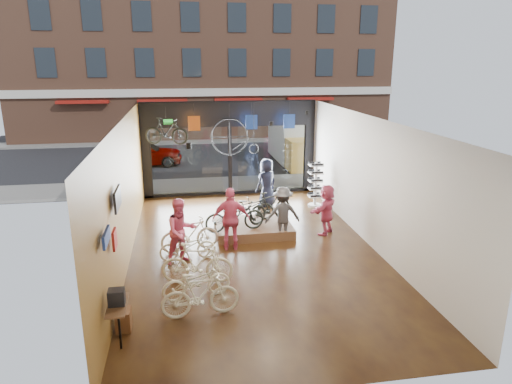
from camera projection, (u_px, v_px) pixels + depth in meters
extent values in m
cube|color=black|center=(253.00, 251.00, 13.34)|extent=(7.00, 12.00, 0.04)
cube|color=black|center=(253.00, 119.00, 12.28)|extent=(7.00, 12.00, 0.04)
cube|color=olive|center=(124.00, 193.00, 12.25)|extent=(0.04, 12.00, 3.80)
cube|color=beige|center=(372.00, 182.00, 13.36)|extent=(0.04, 12.00, 3.80)
cube|color=beige|center=(315.00, 289.00, 7.10)|extent=(7.00, 0.04, 3.80)
cube|color=#198C26|center=(168.00, 122.00, 17.68)|extent=(0.35, 0.06, 0.18)
cube|color=black|center=(214.00, 152.00, 27.55)|extent=(30.00, 18.00, 0.02)
cube|color=slate|center=(227.00, 185.00, 20.14)|extent=(30.00, 2.40, 0.12)
cube|color=slate|center=(209.00, 140.00, 31.32)|extent=(30.00, 2.00, 0.12)
cube|color=brown|center=(204.00, 36.00, 31.77)|extent=(26.00, 5.00, 14.00)
imported|color=gray|center=(142.00, 152.00, 23.88)|extent=(4.12, 1.66, 1.40)
imported|color=#EAE6C6|center=(200.00, 295.00, 9.75)|extent=(1.73, 0.62, 1.02)
imported|color=#EAE6C6|center=(196.00, 281.00, 10.54)|extent=(1.69, 0.87, 0.84)
imported|color=#EAE6C6|center=(197.00, 263.00, 11.22)|extent=(1.82, 0.75, 1.06)
imported|color=#EAE6C6|center=(188.00, 246.00, 12.57)|extent=(1.59, 0.65, 0.82)
imported|color=#EAE6C6|center=(190.00, 234.00, 13.16)|extent=(1.76, 0.79, 1.02)
cube|color=#50331C|center=(253.00, 228.00, 14.65)|extent=(2.40, 1.80, 0.30)
imported|color=black|center=(235.00, 216.00, 13.87)|extent=(1.91, 0.89, 0.97)
imported|color=black|center=(270.00, 206.00, 14.67)|extent=(1.73, 1.25, 1.03)
imported|color=black|center=(249.00, 207.00, 14.93)|extent=(1.72, 0.85, 0.86)
imported|color=#CC4C72|center=(181.00, 231.00, 12.27)|extent=(1.09, 0.99, 1.82)
imported|color=#CC4C72|center=(231.00, 219.00, 13.15)|extent=(1.14, 0.57, 1.87)
imported|color=#3F3F44|center=(283.00, 213.00, 13.94)|extent=(1.08, 0.63, 1.67)
imported|color=#161C33|center=(267.00, 183.00, 17.14)|extent=(1.07, 0.96, 1.83)
imported|color=#CC4C72|center=(326.00, 209.00, 14.40)|extent=(1.37, 1.43, 1.62)
imported|color=black|center=(166.00, 131.00, 16.12)|extent=(1.64, 0.90, 0.95)
cube|color=#CC5919|center=(194.00, 123.00, 17.19)|extent=(0.45, 0.03, 0.55)
cube|color=#1E3F99|center=(252.00, 122.00, 17.54)|extent=(0.45, 0.03, 0.55)
cube|color=#1E3F99|center=(289.00, 121.00, 17.77)|extent=(0.45, 0.03, 0.55)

